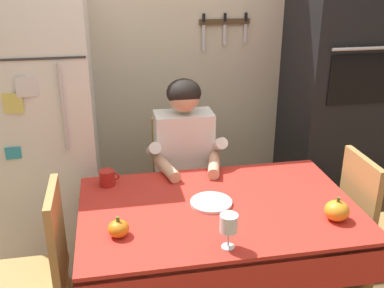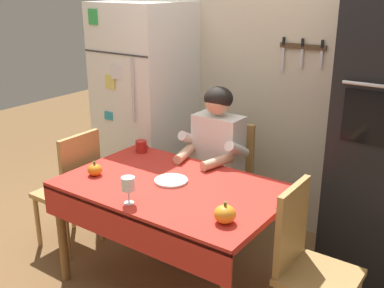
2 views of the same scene
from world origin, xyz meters
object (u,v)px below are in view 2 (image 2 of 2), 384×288
Objects in this scene: pumpkin_large at (95,170)px; serving_tray at (171,181)px; chair_behind_person at (226,176)px; pumpkin_medium at (225,214)px; chair_left_side at (73,186)px; wine_glass at (128,185)px; coffee_mug at (141,146)px; seated_person at (213,156)px; refrigerator at (146,109)px; chair_right_side at (307,260)px; dining_table at (170,198)px.

serving_tray is at bearing 23.27° from pumpkin_large.
chair_behind_person reaches higher than pumpkin_large.
pumpkin_medium is 0.62m from serving_tray.
pumpkin_medium is (1.43, -0.18, 0.28)m from chair_left_side.
wine_glass is 0.50m from pumpkin_large.
wine_glass is at bearing -20.91° from pumpkin_large.
wine_glass is at bearing -53.73° from coffee_mug.
seated_person is (0.00, -0.19, 0.23)m from chair_behind_person.
refrigerator is 1.45× the size of seated_person.
chair_behind_person is at bearing 142.56° from chair_right_side.
pumpkin_medium is at bearing -53.71° from seated_person.
chair_left_side reaches higher than serving_tray.
wine_glass reaches higher than dining_table.
serving_tray is (-0.93, -0.00, 0.24)m from chair_right_side.
refrigerator is 1.52m from wine_glass.
dining_table is at bearing -176.78° from chair_right_side.
refrigerator is at bearing 137.77° from serving_tray.
coffee_mug is at bearing -52.71° from refrigerator.
seated_person is at bearing -17.58° from refrigerator.
seated_person is 7.60× the size of wine_glass.
pumpkin_large is at bearing -171.68° from chair_right_side.
chair_behind_person is 0.75× the size of seated_person.
serving_tray is at bearing -179.93° from chair_right_side.
pumpkin_large is at bearing -114.88° from chair_behind_person.
chair_left_side is (-1.80, -0.07, 0.00)m from chair_right_side.
coffee_mug is at bearing 152.32° from pumpkin_medium.
wine_glass is 0.40m from serving_tray.
chair_right_side is 4.31× the size of serving_tray.
chair_left_side is 4.31× the size of serving_tray.
chair_left_side is at bearing -178.57° from dining_table.
chair_right_side is at bearing -24.22° from refrigerator.
serving_tray is (0.92, -0.83, -0.15)m from refrigerator.
wine_glass reaches higher than serving_tray.
dining_table is at bearing -33.10° from coffee_mug.
pumpkin_medium is at bearing -59.23° from chair_behind_person.
chair_right_side and chair_left_side have the same top height.
chair_left_side is at bearing 160.11° from wine_glass.
pumpkin_large is at bearing -120.07° from seated_person.
dining_table is 0.11m from serving_tray.
pumpkin_large is (0.44, -1.04, -0.12)m from refrigerator.
coffee_mug is 0.92× the size of pumpkin_medium.
wine_glass is at bearing -19.89° from chair_left_side.
chair_behind_person reaches higher than serving_tray.
coffee_mug is at bearing 149.19° from serving_tray.
chair_behind_person is 1.20m from pumpkin_medium.
refrigerator reaches higher than serving_tray.
pumpkin_medium is 0.56× the size of serving_tray.
pumpkin_medium is at bearing -36.42° from refrigerator.
refrigerator is at bearing 93.11° from chair_left_side.
chair_behind_person reaches higher than coffee_mug.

